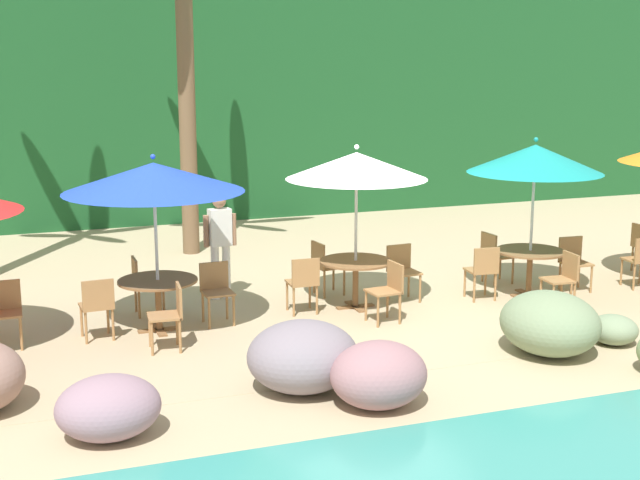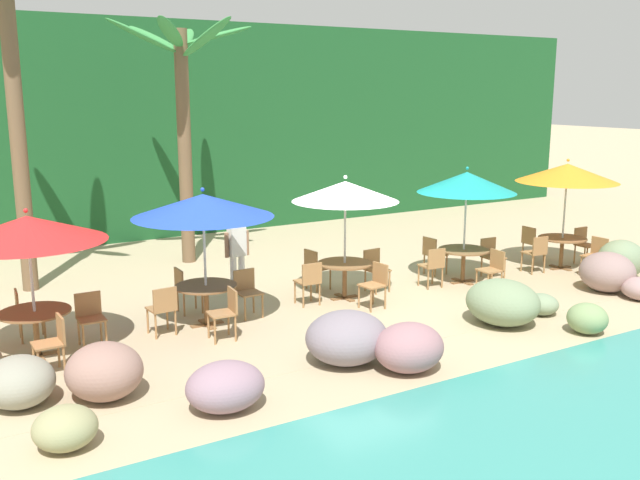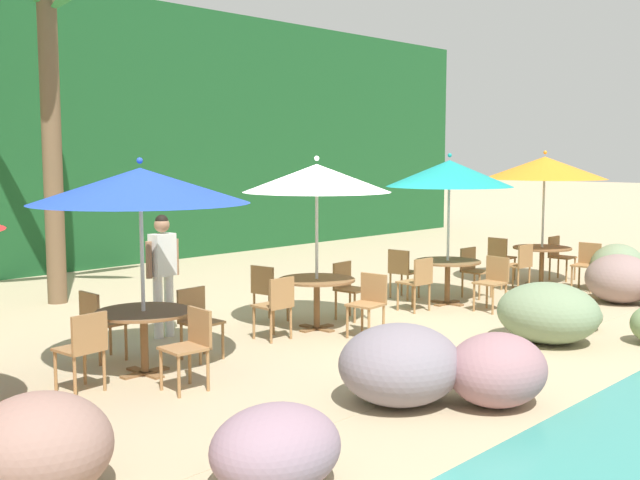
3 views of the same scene
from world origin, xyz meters
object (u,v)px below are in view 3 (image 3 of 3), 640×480
object	(u,v)px
chair_blue_right	(191,343)
chair_orange_left	(520,264)
chair_blue_inland	(98,321)
chair_white_right	(369,300)
chair_orange_inland	(500,255)
umbrella_blue	(140,186)
dining_table_white	(317,287)
umbrella_white	(317,178)
dining_table_orange	(542,254)
palm_tree_second	(49,69)
chair_teal_seaward	(473,268)
chair_teal_left	(418,280)
dining_table_teal	(448,268)
chair_blue_seaward	(197,318)
umbrella_orange	(545,168)
chair_white_left	(277,303)
chair_orange_seaward	(559,254)
chair_blue_left	(84,346)
chair_orange_right	(587,262)
umbrella_teal	(449,174)
chair_white_seaward	(348,286)
chair_teal_inland	(402,270)
chair_teal_right	(493,279)
chair_white_inland	(267,289)

from	to	relation	value
chair_blue_right	chair_orange_left	distance (m)	7.83
chair_blue_inland	chair_orange_left	world-z (taller)	same
chair_white_right	chair_orange_inland	bearing A→B (deg)	11.88
umbrella_blue	dining_table_white	size ratio (longest dim) A/B	2.25
umbrella_white	chair_orange_inland	xyz separation A→B (m)	(5.59, 0.30, -1.66)
dining_table_orange	chair_orange_inland	bearing A→B (deg)	96.02
palm_tree_second	chair_orange_left	bearing A→B (deg)	-38.69
chair_teal_seaward	chair_orange_left	distance (m)	1.15
chair_blue_right	chair_teal_left	bearing A→B (deg)	7.79
dining_table_teal	chair_blue_seaward	bearing A→B (deg)	176.93
chair_blue_inland	umbrella_orange	distance (m)	9.04
chair_white_left	chair_teal_seaward	bearing A→B (deg)	-2.32
chair_blue_inland	chair_orange_seaward	bearing A→B (deg)	-6.97
chair_blue_inland	chair_white_right	size ratio (longest dim) A/B	1.00
chair_blue_left	chair_orange_inland	bearing A→B (deg)	3.61
dining_table_white	chair_orange_right	distance (m)	5.99
chair_orange_left	palm_tree_second	size ratio (longest dim) A/B	0.15
chair_white_left	umbrella_orange	world-z (taller)	umbrella_orange
chair_blue_left	dining_table_teal	size ratio (longest dim) A/B	0.79
chair_blue_left	umbrella_teal	bearing A→B (deg)	0.00
umbrella_orange	chair_blue_right	bearing A→B (deg)	-177.03
chair_orange_seaward	chair_orange_left	size ratio (longest dim) A/B	1.00
chair_white_seaward	dining_table_orange	size ratio (longest dim) A/B	0.79
dining_table_teal	chair_orange_seaward	xyz separation A→B (m)	(3.66, -0.18, -0.10)
umbrella_white	chair_orange_left	world-z (taller)	umbrella_white
chair_teal_seaward	chair_teal_inland	xyz separation A→B (m)	(-1.01, 0.80, 0.00)
umbrella_blue	chair_teal_right	world-z (taller)	umbrella_blue
chair_white_seaward	chair_orange_seaward	world-z (taller)	same
umbrella_white	chair_teal_seaward	bearing A→B (deg)	-3.81
chair_teal_seaward	chair_white_seaward	bearing A→B (deg)	172.12
chair_blue_left	chair_teal_left	world-z (taller)	same
chair_white_left	chair_orange_left	world-z (taller)	same
chair_white_right	chair_orange_inland	xyz separation A→B (m)	(5.42, 1.14, 0.00)
chair_blue_left	umbrella_orange	world-z (taller)	umbrella_orange
chair_teal_inland	chair_blue_seaward	bearing A→B (deg)	-173.33
chair_teal_inland	chair_orange_right	xyz separation A→B (m)	(3.11, -1.94, 0.00)
chair_blue_inland	umbrella_blue	bearing A→B (deg)	-84.29
umbrella_blue	chair_orange_inland	bearing A→B (deg)	2.96
dining_table_orange	chair_orange_inland	world-z (taller)	chair_orange_inland
dining_table_teal	umbrella_orange	xyz separation A→B (m)	(2.81, -0.25, 1.64)
umbrella_teal	chair_orange_right	world-z (taller)	umbrella_teal
chair_white_inland	palm_tree_second	size ratio (longest dim) A/B	0.15
umbrella_white	chair_teal_left	xyz separation A→B (m)	(2.02, -0.31, -1.66)
chair_blue_left	palm_tree_second	world-z (taller)	palm_tree_second
umbrella_teal	chair_teal_inland	distance (m)	1.89
chair_white_left	chair_white_right	xyz separation A→B (m)	(1.02, -0.77, 0.00)
chair_teal_left	umbrella_orange	distance (m)	4.06
dining_table_white	dining_table_teal	xyz separation A→B (m)	(2.87, -0.29, 0.00)
umbrella_blue	chair_orange_left	size ratio (longest dim) A/B	2.85
chair_white_inland	chair_blue_seaward	bearing A→B (deg)	-156.44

